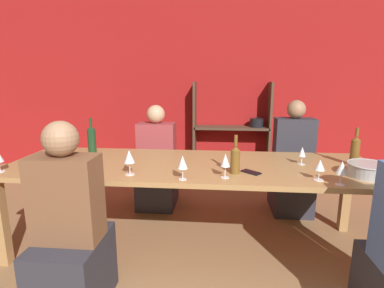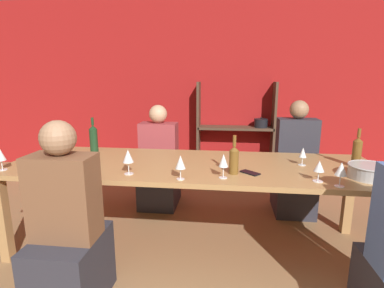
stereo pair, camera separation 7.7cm
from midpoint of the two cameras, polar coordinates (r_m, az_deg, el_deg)
wall_back_red at (r=4.81m, az=1.35°, el=10.87°), size 8.80×0.06×2.70m
shelf_unit at (r=4.70m, az=6.84°, el=0.32°), size 1.18×0.30×1.43m
dining_table at (r=2.58m, az=-1.06°, el=-5.26°), size 3.11×0.99×0.77m
mixing_bowl at (r=2.56m, az=29.92°, el=-4.23°), size 0.31×0.31×0.10m
wine_bottle_green at (r=2.29m, az=7.29°, el=-2.84°), size 0.07×0.07×0.30m
wine_bottle_dark at (r=2.81m, az=27.93°, el=-1.07°), size 0.07×0.07×0.32m
wine_bottle_amber at (r=3.08m, az=-19.25°, el=0.95°), size 0.08×0.08×0.34m
wine_glass_white_a at (r=2.67m, az=19.47°, el=-1.53°), size 0.06×0.06×0.15m
wine_glass_white_b at (r=2.14m, az=-2.84°, el=-3.61°), size 0.07×0.07×0.18m
wine_glass_red_a at (r=2.30m, az=-12.81°, el=-2.50°), size 0.08×0.08×0.19m
wine_glass_empty_a at (r=2.25m, az=25.77°, el=-4.16°), size 0.08×0.08×0.17m
wine_glass_empty_b at (r=2.29m, az=22.29°, el=-3.85°), size 0.07×0.07×0.15m
wine_glass_empty_c at (r=2.18m, az=5.37°, el=-3.20°), size 0.07×0.07×0.18m
cell_phone at (r=2.35m, az=10.28°, el=-5.31°), size 0.16×0.15×0.01m
person_far_a at (r=3.54m, az=-7.26°, el=-4.92°), size 0.42×0.53×1.19m
person_near_b at (r=2.16m, az=-23.12°, el=-16.96°), size 0.41×0.51×1.24m
person_far_b at (r=3.54m, az=17.86°, el=-5.04°), size 0.42×0.52×1.25m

